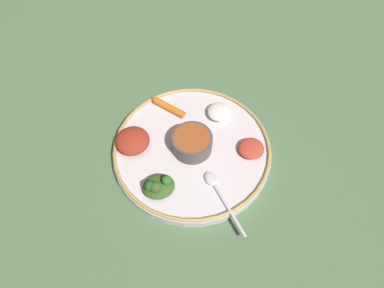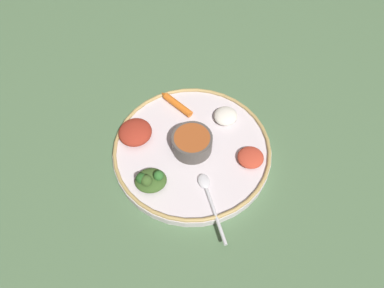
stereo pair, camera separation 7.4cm
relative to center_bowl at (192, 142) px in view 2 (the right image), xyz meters
name	(u,v)px [view 2 (the right image)]	position (x,y,z in m)	size (l,w,h in m)	color
ground_plane	(192,153)	(0.00, 0.00, -0.04)	(2.40, 2.40, 0.00)	#4C6B47
platter	(192,150)	(0.00, 0.00, -0.03)	(0.34, 0.34, 0.02)	silver
platter_rim	(192,147)	(0.00, 0.00, -0.02)	(0.34, 0.34, 0.01)	tan
center_bowl	(192,142)	(0.00, 0.00, 0.00)	(0.09, 0.09, 0.04)	#4C4742
spoon	(209,196)	(-0.07, -0.10, -0.02)	(0.10, 0.13, 0.01)	silver
greens_pile	(150,180)	(-0.12, 0.01, -0.01)	(0.09, 0.09, 0.04)	#385623
carrot_near_spoon	(176,104)	(0.07, 0.10, -0.01)	(0.02, 0.10, 0.02)	orange
mound_berbere_red	(251,157)	(0.05, -0.12, -0.01)	(0.05, 0.06, 0.02)	#B73D28
mound_beet	(135,132)	(-0.05, 0.12, -0.01)	(0.07, 0.07, 0.03)	maroon
mound_rice_white	(226,116)	(0.11, -0.01, -0.01)	(0.05, 0.05, 0.02)	silver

